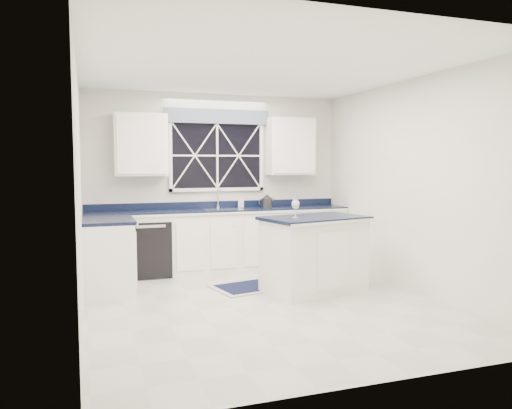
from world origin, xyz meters
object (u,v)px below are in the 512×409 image
object	(u,v)px
faucet	(218,198)
kettle	(267,201)
dishwasher	(149,247)
wine_glass	(296,205)
island	(314,254)
soap_bottle	(241,201)

from	to	relation	value
faucet	kettle	world-z (taller)	faucet
dishwasher	wine_glass	size ratio (longest dim) A/B	3.59
faucet	kettle	size ratio (longest dim) A/B	1.05
kettle	wine_glass	world-z (taller)	wine_glass
faucet	wine_glass	distance (m)	1.92
faucet	island	xyz separation A→B (m)	(0.79, -1.79, -0.62)
dishwasher	faucet	bearing A→B (deg)	10.02
wine_glass	dishwasher	bearing A→B (deg)	133.98
faucet	island	bearing A→B (deg)	-66.32
dishwasher	kettle	distance (m)	1.96
wine_glass	soap_bottle	bearing A→B (deg)	94.16
kettle	soap_bottle	xyz separation A→B (m)	(-0.39, 0.12, 0.00)
soap_bottle	dishwasher	bearing A→B (deg)	-172.34
faucet	wine_glass	xyz separation A→B (m)	(0.50, -1.85, 0.02)
dishwasher	island	size ratio (longest dim) A/B	0.57
island	kettle	size ratio (longest dim) A/B	4.96
island	soap_bottle	bearing A→B (deg)	90.34
island	wine_glass	world-z (taller)	wine_glass
dishwasher	soap_bottle	bearing A→B (deg)	7.66
dishwasher	soap_bottle	size ratio (longest dim) A/B	4.22
soap_bottle	faucet	bearing A→B (deg)	-179.58
faucet	wine_glass	bearing A→B (deg)	-74.87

